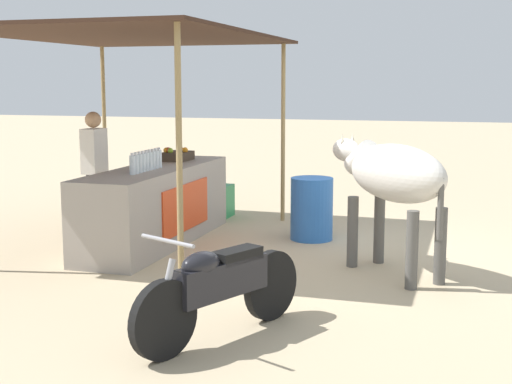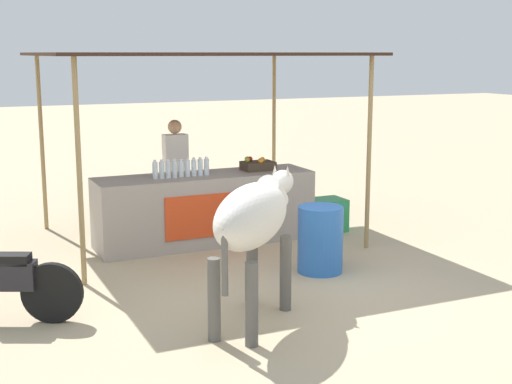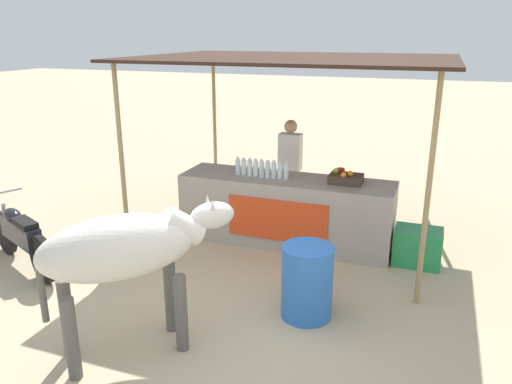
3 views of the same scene
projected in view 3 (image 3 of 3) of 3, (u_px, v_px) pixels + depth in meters
ground_plane at (225, 319)px, 5.29m from camera, size 60.00×60.00×0.00m
stall_counter at (286, 211)px, 7.11m from camera, size 3.00×0.82×0.96m
stall_awning at (295, 64)px, 6.77m from camera, size 4.20×3.20×2.59m
water_bottle_row at (262, 169)px, 7.00m from camera, size 0.79×0.07×0.25m
fruit_crate at (345, 178)px, 6.73m from camera, size 0.44×0.32×0.18m
vendor_behind_counter at (290, 171)px, 7.72m from camera, size 0.34×0.22×1.65m
cooler_box at (417, 247)px, 6.50m from camera, size 0.60×0.44×0.48m
water_barrel at (307, 282)px, 5.25m from camera, size 0.54×0.54×0.80m
cow at (126, 251)px, 4.47m from camera, size 1.54×1.55×1.44m
motorcycle_parked at (21, 235)px, 6.38m from camera, size 1.67×0.90×0.90m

